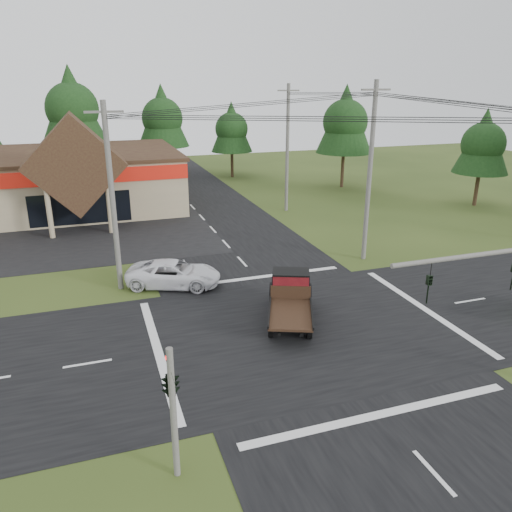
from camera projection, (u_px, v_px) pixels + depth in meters
name	position (u px, v px, depth m)	size (l,w,h in m)	color
ground	(303.00, 329.00, 24.31)	(120.00, 120.00, 0.00)	#2E4016
road_ns	(303.00, 329.00, 24.30)	(12.00, 120.00, 0.02)	black
road_ew	(303.00, 328.00, 24.30)	(120.00, 12.00, 0.02)	black
parking_apron	(26.00, 243.00, 37.04)	(28.00, 14.00, 0.02)	black
cvs_building	(12.00, 182.00, 45.04)	(30.40, 18.20, 9.19)	tan
traffic_signal_corner	(170.00, 372.00, 14.33)	(0.53, 2.48, 4.40)	#595651
utility_pole_nw	(112.00, 198.00, 27.24)	(2.00, 0.30, 10.50)	#595651
utility_pole_ne	(370.00, 172.00, 31.91)	(2.00, 0.30, 11.50)	#595651
utility_pole_n	(287.00, 148.00, 44.46)	(2.00, 0.30, 11.20)	#595651
tree_row_c	(72.00, 106.00, 54.99)	(7.28, 7.28, 13.13)	#332316
tree_row_d	(162.00, 116.00, 59.35)	(6.16, 6.16, 11.11)	#332316
tree_row_e	(232.00, 127.00, 60.43)	(5.04, 5.04, 9.09)	#332316
tree_side_ne	(345.00, 120.00, 54.08)	(6.16, 6.16, 11.11)	#332316
tree_side_e_near	(484.00, 142.00, 46.23)	(5.04, 5.04, 9.09)	#332316
antique_flatbed_truck	(291.00, 300.00, 24.67)	(2.11, 5.54, 2.32)	#4F0B12
white_pickup	(174.00, 274.00, 29.16)	(2.50, 5.41, 1.50)	white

